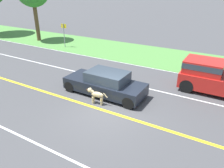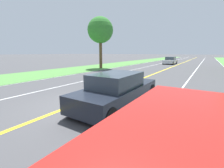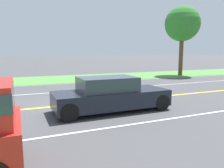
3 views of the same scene
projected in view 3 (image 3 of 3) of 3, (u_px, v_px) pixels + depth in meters
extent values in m
plane|color=#424244|center=(76.00, 105.00, 10.04)|extent=(400.00, 400.00, 0.00)
cube|color=yellow|center=(76.00, 104.00, 10.04)|extent=(0.18, 160.00, 0.01)
cube|color=white|center=(53.00, 84.00, 16.40)|extent=(0.14, 160.00, 0.01)
cube|color=white|center=(103.00, 128.00, 6.86)|extent=(0.10, 160.00, 0.01)
cube|color=white|center=(62.00, 92.00, 13.22)|extent=(0.10, 160.00, 0.01)
cube|color=#4C843D|center=(48.00, 80.00, 19.12)|extent=(6.00, 160.00, 0.03)
cube|color=black|center=(111.00, 98.00, 8.96)|extent=(1.77, 4.70, 0.66)
cube|color=#2D3842|center=(107.00, 84.00, 8.80)|extent=(1.52, 2.25, 0.57)
cylinder|color=black|center=(162.00, 102.00, 9.02)|extent=(0.22, 0.65, 0.65)
cylinder|color=black|center=(69.00, 113.00, 7.51)|extent=(0.22, 0.65, 0.65)
cylinder|color=black|center=(142.00, 96.00, 10.46)|extent=(0.22, 0.65, 0.65)
cylinder|color=black|center=(61.00, 103.00, 8.95)|extent=(0.22, 0.65, 0.65)
ellipsoid|color=#D1B784|center=(95.00, 93.00, 9.92)|extent=(0.32, 0.73, 0.30)
cylinder|color=#D1B784|center=(101.00, 100.00, 10.03)|extent=(0.08, 0.08, 0.41)
cylinder|color=#D1B784|center=(91.00, 101.00, 9.78)|extent=(0.08, 0.08, 0.41)
cylinder|color=#D1B784|center=(99.00, 99.00, 10.17)|extent=(0.08, 0.08, 0.41)
cylinder|color=#D1B784|center=(90.00, 101.00, 9.91)|extent=(0.08, 0.08, 0.41)
cylinder|color=#D1B784|center=(101.00, 90.00, 10.06)|extent=(0.17, 0.21, 0.19)
sphere|color=#D1B784|center=(103.00, 88.00, 10.12)|extent=(0.27, 0.27, 0.24)
ellipsoid|color=#331E14|center=(106.00, 88.00, 10.20)|extent=(0.12, 0.13, 0.09)
cone|color=tan|center=(104.00, 86.00, 10.04)|extent=(0.09, 0.09, 0.11)
cone|color=tan|center=(102.00, 86.00, 10.15)|extent=(0.09, 0.09, 0.11)
cylinder|color=#D1B784|center=(86.00, 93.00, 9.68)|extent=(0.09, 0.27, 0.26)
cylinder|color=brown|center=(181.00, 56.00, 22.49)|extent=(0.42, 0.42, 4.12)
sphere|color=#337A2D|center=(182.00, 24.00, 22.03)|extent=(3.53, 3.53, 3.53)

